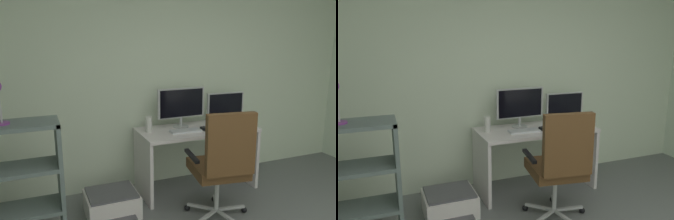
% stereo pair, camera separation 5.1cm
% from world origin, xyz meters
% --- Properties ---
extents(wall_back, '(5.21, 0.10, 2.55)m').
position_xyz_m(wall_back, '(0.00, 2.64, 1.28)').
color(wall_back, silver).
rests_on(wall_back, ground).
extents(desk, '(1.33, 0.59, 0.73)m').
position_xyz_m(desk, '(0.26, 2.23, 0.53)').
color(desk, silver).
rests_on(desk, ground).
extents(monitor_main, '(0.56, 0.18, 0.45)m').
position_xyz_m(monitor_main, '(0.12, 2.34, 0.99)').
color(monitor_main, '#B2B5B7').
rests_on(monitor_main, desk).
extents(monitor_secondary, '(0.47, 0.18, 0.36)m').
position_xyz_m(monitor_secondary, '(0.69, 2.34, 0.94)').
color(monitor_secondary, '#B2B5B7').
rests_on(monitor_secondary, desk).
extents(keyboard, '(0.35, 0.14, 0.02)m').
position_xyz_m(keyboard, '(0.08, 2.15, 0.74)').
color(keyboard, silver).
rests_on(keyboard, desk).
extents(computer_mouse, '(0.08, 0.11, 0.03)m').
position_xyz_m(computer_mouse, '(0.30, 2.12, 0.74)').
color(computer_mouse, black).
rests_on(computer_mouse, desk).
extents(desktop_speaker, '(0.07, 0.07, 0.17)m').
position_xyz_m(desktop_speaker, '(-0.29, 2.30, 0.81)').
color(desktop_speaker, silver).
rests_on(desktop_speaker, desk).
extents(office_chair, '(0.63, 0.64, 1.11)m').
position_xyz_m(office_chair, '(0.14, 1.48, 0.61)').
color(office_chair, '#B7BABC').
rests_on(office_chair, ground).
extents(printer, '(0.50, 0.52, 0.25)m').
position_xyz_m(printer, '(-0.78, 2.01, 0.12)').
color(printer, silver).
rests_on(printer, ground).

